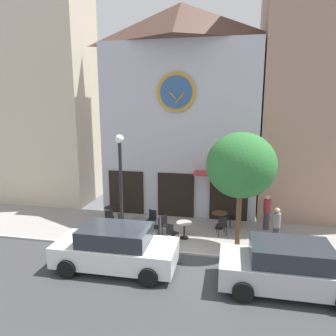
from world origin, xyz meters
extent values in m
cube|color=gray|center=(0.00, 2.08, -0.03)|extent=(26.08, 4.17, 0.05)
cube|color=#38383A|center=(0.00, -3.06, -0.03)|extent=(26.08, 6.12, 0.05)
cube|color=#A8A5A0|center=(0.00, 0.02, 0.04)|extent=(26.08, 0.12, 0.08)
cube|color=#B2B2BC|center=(-0.52, 5.39, 4.42)|extent=(8.08, 2.44, 8.83)
pyramid|color=#4C3328|center=(-0.52, 5.39, 9.79)|extent=(7.27, 3.42, 1.91)
cylinder|color=#B7842D|center=(-0.52, 4.11, 6.34)|extent=(1.92, 0.10, 1.92)
cylinder|color=#2D5184|center=(-0.52, 4.05, 6.34)|extent=(1.57, 0.04, 1.57)
cube|color=#B7842D|center=(-0.68, 4.01, 6.19)|extent=(0.36, 0.03, 0.34)
cube|color=#B7842D|center=(-0.31, 4.01, 6.08)|extent=(0.47, 0.03, 0.56)
cube|color=black|center=(-3.22, 4.13, 1.15)|extent=(1.89, 0.10, 2.30)
cube|color=black|center=(-0.52, 4.13, 1.15)|extent=(1.89, 0.10, 2.30)
cube|color=black|center=(2.17, 4.13, 1.15)|extent=(1.89, 0.10, 2.30)
cube|color=#B23333|center=(1.74, 3.82, 2.45)|extent=(2.59, 0.90, 0.12)
cube|color=beige|center=(-8.85, 5.82, 5.92)|extent=(5.84, 3.30, 11.84)
cube|color=#9E7A66|center=(6.66, 6.50, 7.11)|extent=(6.14, 4.67, 14.23)
cylinder|color=black|center=(-2.33, 0.96, 0.18)|extent=(0.32, 0.32, 0.36)
cylinder|color=black|center=(-2.33, 0.96, 2.09)|extent=(0.14, 0.14, 4.19)
sphere|color=white|center=(-2.33, 0.96, 4.37)|extent=(0.36, 0.36, 0.36)
cylinder|color=brown|center=(2.58, 0.92, 1.26)|extent=(0.20, 0.20, 2.51)
ellipsoid|color=#2D7033|center=(2.58, 0.92, 3.46)|extent=(2.69, 2.43, 2.56)
cylinder|color=black|center=(-3.56, 2.72, 0.37)|extent=(0.07, 0.07, 0.74)
cylinder|color=black|center=(-3.56, 2.72, 0.01)|extent=(0.40, 0.40, 0.03)
cylinder|color=black|center=(-3.56, 2.72, 0.74)|extent=(0.64, 0.64, 0.03)
cylinder|color=black|center=(-1.75, 1.51, 0.35)|extent=(0.07, 0.07, 0.70)
cylinder|color=black|center=(-1.75, 1.51, 0.01)|extent=(0.40, 0.40, 0.03)
cylinder|color=black|center=(-1.75, 1.51, 0.70)|extent=(0.69, 0.69, 0.03)
cylinder|color=black|center=(0.31, 1.50, 0.36)|extent=(0.07, 0.07, 0.71)
cylinder|color=black|center=(0.31, 1.50, 0.01)|extent=(0.40, 0.40, 0.03)
cylinder|color=gray|center=(0.31, 1.50, 0.71)|extent=(0.69, 0.69, 0.03)
cylinder|color=black|center=(1.78, 2.94, 0.38)|extent=(0.07, 0.07, 0.76)
cylinder|color=black|center=(1.78, 2.94, 0.01)|extent=(0.40, 0.40, 0.03)
cylinder|color=brown|center=(1.78, 2.94, 0.76)|extent=(0.71, 0.71, 0.03)
cube|color=black|center=(-0.97, 1.39, 0.45)|extent=(0.44, 0.44, 0.04)
cube|color=black|center=(-0.79, 1.41, 0.68)|extent=(0.08, 0.38, 0.45)
cylinder|color=black|center=(-1.16, 1.54, 0.23)|extent=(0.03, 0.03, 0.45)
cylinder|color=black|center=(-1.12, 1.20, 0.23)|extent=(0.03, 0.03, 0.45)
cylinder|color=black|center=(-0.82, 1.58, 0.23)|extent=(0.03, 0.03, 0.45)
cylinder|color=black|center=(-0.79, 1.24, 0.23)|extent=(0.03, 0.03, 0.45)
cube|color=black|center=(1.91, 2.19, 0.45)|extent=(0.49, 0.49, 0.04)
cube|color=black|center=(1.96, 2.01, 0.68)|extent=(0.38, 0.14, 0.45)
cylinder|color=black|center=(2.03, 2.40, 0.23)|extent=(0.03, 0.03, 0.45)
cylinder|color=black|center=(1.70, 2.30, 0.23)|extent=(0.03, 0.03, 0.45)
cylinder|color=black|center=(2.12, 2.07, 0.23)|extent=(0.03, 0.03, 0.45)
cylinder|color=black|center=(1.79, 1.98, 0.23)|extent=(0.03, 0.03, 0.45)
cube|color=black|center=(-1.36, 2.16, 0.45)|extent=(0.49, 0.49, 0.04)
cube|color=black|center=(-1.31, 2.33, 0.68)|extent=(0.38, 0.14, 0.45)
cylinder|color=black|center=(-1.57, 2.04, 0.23)|extent=(0.03, 0.03, 0.45)
cylinder|color=black|center=(-1.24, 1.95, 0.23)|extent=(0.03, 0.03, 0.45)
cylinder|color=black|center=(-1.48, 2.37, 0.23)|extent=(0.03, 0.03, 0.45)
cylinder|color=black|center=(-1.15, 2.28, 0.23)|extent=(0.03, 0.03, 0.45)
cube|color=black|center=(-0.09, 0.90, 0.45)|extent=(0.55, 0.55, 0.04)
cube|color=black|center=(-0.19, 0.75, 0.68)|extent=(0.34, 0.24, 0.45)
cylinder|color=black|center=(0.15, 0.95, 0.23)|extent=(0.03, 0.03, 0.45)
cylinder|color=black|center=(-0.14, 1.14, 0.23)|extent=(0.03, 0.03, 0.45)
cylinder|color=black|center=(-0.04, 0.67, 0.23)|extent=(0.03, 0.03, 0.45)
cylinder|color=black|center=(-0.33, 0.85, 0.23)|extent=(0.03, 0.03, 0.45)
cube|color=black|center=(-2.47, 1.61, 0.45)|extent=(0.51, 0.51, 0.04)
cube|color=black|center=(-2.64, 1.67, 0.68)|extent=(0.16, 0.37, 0.45)
cylinder|color=black|center=(-2.36, 1.39, 0.23)|extent=(0.03, 0.03, 0.45)
cylinder|color=black|center=(-2.25, 1.72, 0.23)|extent=(0.03, 0.03, 0.45)
cylinder|color=black|center=(-2.69, 1.51, 0.23)|extent=(0.03, 0.03, 0.45)
cylinder|color=black|center=(-2.57, 1.83, 0.23)|extent=(0.03, 0.03, 0.45)
cube|color=black|center=(2.46, 3.16, 0.45)|extent=(0.45, 0.45, 0.04)
cube|color=black|center=(2.63, 3.19, 0.68)|extent=(0.09, 0.38, 0.45)
cylinder|color=black|center=(2.27, 3.31, 0.23)|extent=(0.03, 0.03, 0.45)
cylinder|color=black|center=(2.31, 2.97, 0.23)|extent=(0.03, 0.03, 0.45)
cylinder|color=black|center=(2.60, 3.35, 0.23)|extent=(0.03, 0.03, 0.45)
cylinder|color=black|center=(2.65, 3.02, 0.23)|extent=(0.03, 0.03, 0.45)
cube|color=black|center=(-3.35, 2.03, 0.45)|extent=(0.49, 0.49, 0.04)
cube|color=black|center=(-3.31, 1.85, 0.68)|extent=(0.38, 0.14, 0.45)
cylinder|color=black|center=(-3.23, 2.24, 0.23)|extent=(0.03, 0.03, 0.45)
cylinder|color=black|center=(-3.56, 2.15, 0.23)|extent=(0.03, 0.03, 0.45)
cylinder|color=black|center=(-3.14, 1.91, 0.23)|extent=(0.03, 0.03, 0.45)
cylinder|color=black|center=(-3.47, 1.82, 0.23)|extent=(0.03, 0.03, 0.45)
cube|color=black|center=(-0.46, 1.66, 0.45)|extent=(0.53, 0.53, 0.04)
cube|color=black|center=(-0.62, 1.74, 0.68)|extent=(0.19, 0.36, 0.45)
cylinder|color=black|center=(-0.37, 1.44, 0.23)|extent=(0.03, 0.03, 0.45)
cylinder|color=black|center=(-0.24, 1.75, 0.23)|extent=(0.03, 0.03, 0.45)
cylinder|color=black|center=(-0.68, 1.58, 0.23)|extent=(0.03, 0.03, 0.45)
cylinder|color=black|center=(-0.55, 1.89, 0.23)|extent=(0.03, 0.03, 0.45)
cylinder|color=#2D2D38|center=(3.93, 3.24, 0.42)|extent=(0.37, 0.37, 0.85)
cylinder|color=maroon|center=(3.93, 3.24, 1.15)|extent=(0.45, 0.45, 0.60)
sphere|color=tan|center=(3.93, 3.24, 1.56)|extent=(0.22, 0.22, 0.22)
cylinder|color=#2D2D38|center=(4.11, 1.42, 0.42)|extent=(0.33, 0.33, 0.85)
cylinder|color=slate|center=(4.11, 1.42, 1.15)|extent=(0.41, 0.41, 0.60)
sphere|color=tan|center=(4.11, 1.42, 1.56)|extent=(0.22, 0.22, 0.22)
cube|color=white|center=(-1.70, -1.49, 0.60)|extent=(4.31, 1.83, 0.75)
cube|color=#262B33|center=(-1.70, -1.49, 1.25)|extent=(2.42, 1.60, 0.60)
cylinder|color=black|center=(-0.27, -2.38, 0.32)|extent=(0.64, 0.22, 0.64)
cylinder|color=black|center=(-0.28, -0.58, 0.32)|extent=(0.64, 0.22, 0.64)
cylinder|color=black|center=(-3.11, -2.41, 0.32)|extent=(0.64, 0.22, 0.64)
cylinder|color=black|center=(-3.12, -0.61, 0.32)|extent=(0.64, 0.22, 0.64)
cube|color=#B7BABF|center=(4.10, -1.70, 0.60)|extent=(4.30, 1.80, 0.75)
cube|color=#262B33|center=(4.10, -1.70, 1.25)|extent=(2.41, 1.58, 0.60)
cylinder|color=black|center=(5.52, -0.80, 0.32)|extent=(0.64, 0.22, 0.64)
cylinder|color=black|center=(2.68, -2.60, 0.32)|extent=(0.64, 0.22, 0.64)
cylinder|color=black|center=(2.68, -0.80, 0.32)|extent=(0.64, 0.22, 0.64)
camera|label=1|loc=(2.13, -11.13, 5.74)|focal=33.18mm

